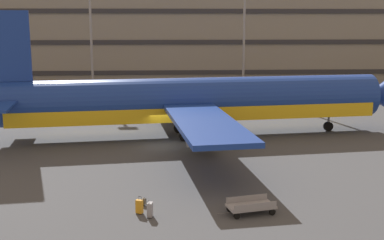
{
  "coord_description": "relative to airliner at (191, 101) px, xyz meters",
  "views": [
    {
      "loc": [
        0.27,
        -41.28,
        10.48
      ],
      "look_at": [
        2.17,
        -4.07,
        3.0
      ],
      "focal_mm": 46.23,
      "sensor_mm": 36.0,
      "label": 1
    }
  ],
  "objects": [
    {
      "name": "ground_plane",
      "position": [
        -2.49,
        -3.17,
        -3.27
      ],
      "size": [
        600.0,
        600.0,
        0.0
      ],
      "primitive_type": "plane",
      "color": "#424449"
    },
    {
      "name": "terminal_structure",
      "position": [
        -2.49,
        44.7,
        3.94
      ],
      "size": [
        141.72,
        20.3,
        14.42
      ],
      "color": "gray",
      "rests_on": "ground_plane"
    },
    {
      "name": "airliner",
      "position": [
        0.0,
        0.0,
        0.0
      ],
      "size": [
        40.92,
        33.13,
        11.36
      ],
      "color": "navy",
      "rests_on": "ground_plane"
    },
    {
      "name": "light_mast_left",
      "position": [
        -13.04,
        28.02,
        8.01
      ],
      "size": [
        1.8,
        0.5,
        19.27
      ],
      "color": "gray",
      "rests_on": "ground_plane"
    },
    {
      "name": "light_mast_center_left",
      "position": [
        9.07,
        28.02,
        9.99
      ],
      "size": [
        1.8,
        0.5,
        23.11
      ],
      "color": "gray",
      "rests_on": "ground_plane"
    },
    {
      "name": "suitcase_black",
      "position": [
        -3.81,
        -18.55,
        -2.85
      ],
      "size": [
        0.44,
        0.39,
        0.99
      ],
      "color": "orange",
      "rests_on": "ground_plane"
    },
    {
      "name": "suitcase_silver",
      "position": [
        -3.21,
        -19.06,
        -2.83
      ],
      "size": [
        0.33,
        0.45,
        0.94
      ],
      "color": "gray",
      "rests_on": "ground_plane"
    },
    {
      "name": "backpack_small",
      "position": [
        -3.66,
        -17.32,
        -3.05
      ],
      "size": [
        0.4,
        0.42,
        0.52
      ],
      "color": "gray",
      "rests_on": "ground_plane"
    },
    {
      "name": "baggage_cart",
      "position": [
        2.35,
        -18.81,
        -2.85
      ],
      "size": [
        3.37,
        1.86,
        0.82
      ],
      "color": "gray",
      "rests_on": "ground_plane"
    }
  ]
}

